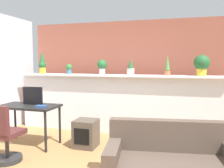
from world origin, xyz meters
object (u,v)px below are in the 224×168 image
object	(u,v)px
potted_plant_0	(42,63)
potted_plant_4	(167,67)
potted_plant_3	(131,68)
potted_plant_2	(102,66)
side_cube_shelf	(86,133)
potted_plant_1	(69,69)
office_chair	(4,138)
couch	(172,168)
tv_monitor	(33,96)
desk	(29,110)
potted_plant_5	(202,64)
book_on_desk	(41,106)

from	to	relation	value
potted_plant_0	potted_plant_4	distance (m)	2.83
potted_plant_3	potted_plant_2	bearing A→B (deg)	174.73
side_cube_shelf	potted_plant_0	bearing A→B (deg)	147.28
potted_plant_1	side_cube_shelf	world-z (taller)	potted_plant_1
office_chair	couch	distance (m)	2.49
tv_monitor	side_cube_shelf	bearing A→B (deg)	6.02
potted_plant_4	desk	size ratio (longest dim) A/B	0.39
potted_plant_5	book_on_desk	size ratio (longest dim) A/B	2.31
potted_plant_4	potted_plant_5	bearing A→B (deg)	5.16
potted_plant_4	desk	xyz separation A→B (m)	(-2.44, -1.12, -0.79)
tv_monitor	book_on_desk	bearing A→B (deg)	-34.02
potted_plant_0	potted_plant_4	size ratio (longest dim) A/B	1.22
office_chair	potted_plant_2	bearing A→B (deg)	65.01
potted_plant_0	potted_plant_5	bearing A→B (deg)	1.01
potted_plant_2	tv_monitor	size ratio (longest dim) A/B	0.80
potted_plant_4	desk	distance (m)	2.79
potted_plant_0	side_cube_shelf	bearing A→B (deg)	-32.72
office_chair	book_on_desk	size ratio (longest dim) A/B	5.18
potted_plant_3	potted_plant_4	xyz separation A→B (m)	(0.75, 0.00, 0.03)
potted_plant_0	potted_plant_5	distance (m)	3.47
book_on_desk	potted_plant_4	bearing A→B (deg)	30.81
desk	side_cube_shelf	world-z (taller)	desk
potted_plant_2	book_on_desk	xyz separation A→B (m)	(-0.70, -1.30, -0.70)
side_cube_shelf	office_chair	bearing A→B (deg)	-133.46
tv_monitor	desk	bearing A→B (deg)	-118.97
book_on_desk	tv_monitor	bearing A→B (deg)	145.98
potted_plant_1	tv_monitor	xyz separation A→B (m)	(-0.21, -1.09, -0.48)
potted_plant_5	couch	size ratio (longest dim) A/B	0.25
tv_monitor	couch	size ratio (longest dim) A/B	0.24
potted_plant_4	desk	bearing A→B (deg)	-155.24
couch	side_cube_shelf	bearing A→B (deg)	144.85
potted_plant_1	couch	distance (m)	3.33
potted_plant_0	potted_plant_1	bearing A→B (deg)	4.25
potted_plant_4	desk	world-z (taller)	potted_plant_4
potted_plant_5	side_cube_shelf	size ratio (longest dim) A/B	0.81
potted_plant_0	couch	distance (m)	3.83
potted_plant_1	side_cube_shelf	bearing A→B (deg)	-50.84
office_chair	potted_plant_0	bearing A→B (deg)	105.03
potted_plant_2	book_on_desk	distance (m)	1.63
potted_plant_1	side_cube_shelf	size ratio (longest dim) A/B	0.45
potted_plant_1	potted_plant_3	bearing A→B (deg)	-2.03
potted_plant_5	office_chair	size ratio (longest dim) A/B	0.45
potted_plant_5	book_on_desk	distance (m)	3.12
potted_plant_1	office_chair	distance (m)	2.22
potted_plant_1	potted_plant_3	distance (m)	1.43
potted_plant_4	tv_monitor	distance (m)	2.66
potted_plant_3	potted_plant_5	world-z (taller)	potted_plant_5
potted_plant_3	desk	bearing A→B (deg)	-146.48
potted_plant_2	book_on_desk	size ratio (longest dim) A/B	1.81
desk	office_chair	distance (m)	0.86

